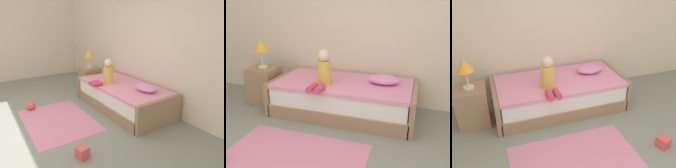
# 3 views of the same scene
# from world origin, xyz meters

# --- Properties ---
(wall_rear) EXTENTS (7.20, 0.10, 2.90)m
(wall_rear) POSITION_xyz_m (0.00, 2.60, 1.45)
(wall_rear) COLOR beige
(wall_rear) RESTS_ON ground
(bed) EXTENTS (2.11, 1.00, 0.50)m
(bed) POSITION_xyz_m (-0.05, 2.00, 0.25)
(bed) COLOR #997556
(bed) RESTS_ON ground
(nightstand) EXTENTS (0.44, 0.44, 0.60)m
(nightstand) POSITION_xyz_m (-1.40, 1.98, 0.30)
(nightstand) COLOR #997556
(nightstand) RESTS_ON ground
(table_lamp) EXTENTS (0.24, 0.24, 0.45)m
(table_lamp) POSITION_xyz_m (-1.40, 1.98, 0.94)
(table_lamp) COLOR silver
(table_lamp) RESTS_ON nightstand
(child_figure) EXTENTS (0.20, 0.51, 0.50)m
(child_figure) POSITION_xyz_m (-0.29, 1.77, 0.70)
(child_figure) COLOR gold
(child_figure) RESTS_ON bed
(pillow) EXTENTS (0.44, 0.30, 0.13)m
(pillow) POSITION_xyz_m (0.52, 2.10, 0.56)
(pillow) COLOR #EA8CC6
(pillow) RESTS_ON bed
(area_rug) EXTENTS (1.60, 1.10, 0.01)m
(area_rug) POSITION_xyz_m (-0.24, 0.70, 0.00)
(area_rug) COLOR pink
(area_rug) RESTS_ON ground
(toy_block) EXTENTS (0.18, 0.18, 0.15)m
(toy_block) POSITION_xyz_m (0.96, 0.61, 0.07)
(toy_block) COLOR #E54C4C
(toy_block) RESTS_ON ground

